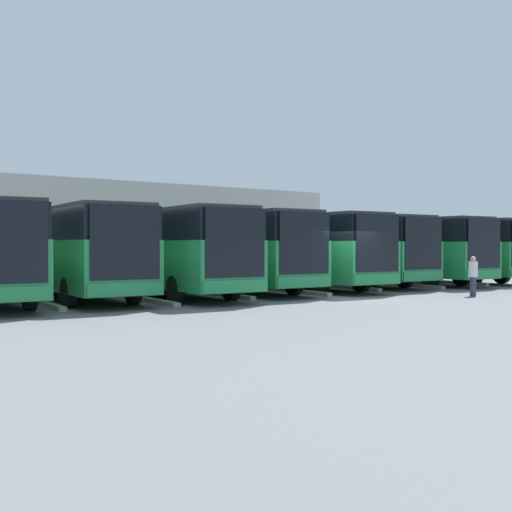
# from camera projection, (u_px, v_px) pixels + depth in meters

# --- Properties ---
(ground_plane) EXTENTS (600.00, 600.00, 0.00)m
(ground_plane) POSITION_uv_depth(u_px,v_px,m) (348.00, 298.00, 24.09)
(ground_plane) COLOR slate
(bus_0) EXTENTS (3.23, 11.53, 3.30)m
(bus_0) POSITION_uv_depth(u_px,v_px,m) (435.00, 248.00, 35.49)
(bus_0) COLOR #238447
(bus_0) RESTS_ON ground_plane
(curb_divider_0) EXTENTS (0.64, 5.88, 0.15)m
(curb_divider_0) POSITION_uv_depth(u_px,v_px,m) (440.00, 282.00, 33.15)
(curb_divider_0) COLOR #9E9E99
(curb_divider_0) RESTS_ON ground_plane
(bus_1) EXTENTS (3.23, 11.53, 3.30)m
(bus_1) POSITION_uv_depth(u_px,v_px,m) (394.00, 248.00, 33.44)
(bus_1) COLOR #238447
(bus_1) RESTS_ON ground_plane
(curb_divider_1) EXTENTS (0.64, 5.88, 0.15)m
(curb_divider_1) POSITION_uv_depth(u_px,v_px,m) (396.00, 284.00, 31.11)
(curb_divider_1) COLOR #9E9E99
(curb_divider_1) RESTS_ON ground_plane
(bus_2) EXTENTS (3.23, 11.53, 3.30)m
(bus_2) POSITION_uv_depth(u_px,v_px,m) (338.00, 248.00, 31.92)
(bus_2) COLOR #238447
(bus_2) RESTS_ON ground_plane
(curb_divider_2) EXTENTS (0.64, 5.88, 0.15)m
(curb_divider_2) POSITION_uv_depth(u_px,v_px,m) (336.00, 286.00, 29.58)
(curb_divider_2) COLOR #9E9E99
(curb_divider_2) RESTS_ON ground_plane
(bus_3) EXTENTS (3.23, 11.53, 3.30)m
(bus_3) POSITION_uv_depth(u_px,v_px,m) (292.00, 248.00, 29.43)
(bus_3) COLOR #238447
(bus_3) RESTS_ON ground_plane
(curb_divider_3) EXTENTS (0.64, 5.88, 0.15)m
(curb_divider_3) POSITION_uv_depth(u_px,v_px,m) (286.00, 290.00, 27.10)
(curb_divider_3) COLOR #9E9E99
(curb_divider_3) RESTS_ON ground_plane
(bus_4) EXTENTS (3.23, 11.53, 3.30)m
(bus_4) POSITION_uv_depth(u_px,v_px,m) (226.00, 248.00, 27.67)
(bus_4) COLOR #238447
(bus_4) RESTS_ON ground_plane
(curb_divider_4) EXTENTS (0.64, 5.88, 0.15)m
(curb_divider_4) POSITION_uv_depth(u_px,v_px,m) (214.00, 293.00, 25.33)
(curb_divider_4) COLOR #9E9E99
(curb_divider_4) RESTS_ON ground_plane
(bus_5) EXTENTS (3.23, 11.53, 3.30)m
(bus_5) POSITION_uv_depth(u_px,v_px,m) (163.00, 249.00, 25.14)
(bus_5) COLOR #238447
(bus_5) RESTS_ON ground_plane
(curb_divider_5) EXTENTS (0.64, 5.88, 0.15)m
(curb_divider_5) POSITION_uv_depth(u_px,v_px,m) (142.00, 299.00, 22.81)
(curb_divider_5) COLOR #9E9E99
(curb_divider_5) RESTS_ON ground_plane
(bus_6) EXTENTS (3.23, 11.53, 3.30)m
(bus_6) POSITION_uv_depth(u_px,v_px,m) (71.00, 249.00, 23.74)
(bus_6) COLOR #238447
(bus_6) RESTS_ON ground_plane
(curb_divider_6) EXTENTS (0.64, 5.88, 0.15)m
(curb_divider_6) POSITION_uv_depth(u_px,v_px,m) (39.00, 302.00, 21.41)
(curb_divider_6) COLOR #9E9E99
(curb_divider_6) RESTS_ON ground_plane
(pedestrian) EXTENTS (0.48, 0.48, 1.55)m
(pedestrian) POSITION_uv_depth(u_px,v_px,m) (473.00, 275.00, 24.76)
(pedestrian) COLOR #38384C
(pedestrian) RESTS_ON ground_plane
(station_building) EXTENTS (26.10, 15.80, 5.64)m
(station_building) POSITION_uv_depth(u_px,v_px,m) (107.00, 232.00, 42.38)
(station_building) COLOR beige
(station_building) RESTS_ON ground_plane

